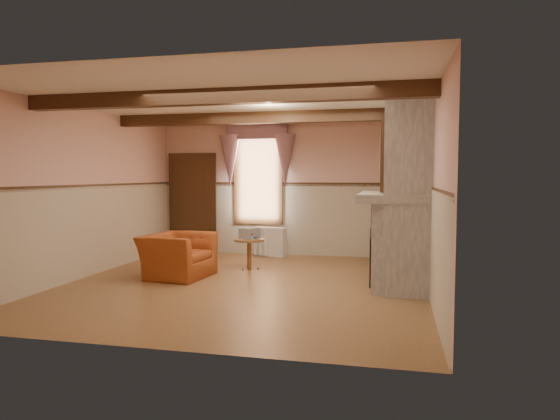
% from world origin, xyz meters
% --- Properties ---
extents(floor, '(5.50, 6.00, 0.01)m').
position_xyz_m(floor, '(0.00, 0.00, 0.00)').
color(floor, brown).
rests_on(floor, ground).
extents(ceiling, '(5.50, 6.00, 0.01)m').
position_xyz_m(ceiling, '(0.00, 0.00, 2.80)').
color(ceiling, silver).
rests_on(ceiling, wall_back).
extents(wall_back, '(5.50, 0.02, 2.80)m').
position_xyz_m(wall_back, '(0.00, 3.00, 1.40)').
color(wall_back, '#DBA697').
rests_on(wall_back, floor).
extents(wall_front, '(5.50, 0.02, 2.80)m').
position_xyz_m(wall_front, '(0.00, -3.00, 1.40)').
color(wall_front, '#DBA697').
rests_on(wall_front, floor).
extents(wall_left, '(0.02, 6.00, 2.80)m').
position_xyz_m(wall_left, '(-2.75, 0.00, 1.40)').
color(wall_left, '#DBA697').
rests_on(wall_left, floor).
extents(wall_right, '(0.02, 6.00, 2.80)m').
position_xyz_m(wall_right, '(2.75, 0.00, 1.40)').
color(wall_right, '#DBA697').
rests_on(wall_right, floor).
extents(wainscot, '(5.50, 6.00, 1.50)m').
position_xyz_m(wainscot, '(0.00, 0.00, 0.75)').
color(wainscot, '#C4B39E').
rests_on(wainscot, floor).
extents(chair_rail, '(5.50, 6.00, 0.08)m').
position_xyz_m(chair_rail, '(0.00, 0.00, 1.50)').
color(chair_rail, black).
rests_on(chair_rail, wainscot).
extents(firebox, '(0.20, 0.95, 0.90)m').
position_xyz_m(firebox, '(2.00, 0.60, 0.45)').
color(firebox, black).
rests_on(firebox, floor).
extents(armchair, '(1.08, 1.20, 0.72)m').
position_xyz_m(armchair, '(-1.25, 0.26, 0.36)').
color(armchair, '#994219').
rests_on(armchair, floor).
extents(side_table, '(0.67, 0.67, 0.55)m').
position_xyz_m(side_table, '(-0.28, 1.18, 0.28)').
color(side_table, brown).
rests_on(side_table, floor).
extents(book_stack, '(0.35, 0.39, 0.20)m').
position_xyz_m(book_stack, '(-0.28, 1.20, 0.65)').
color(book_stack, '#B7AD8C').
rests_on(book_stack, side_table).
extents(radiator, '(0.72, 0.37, 0.60)m').
position_xyz_m(radiator, '(-0.27, 2.70, 0.30)').
color(radiator, white).
rests_on(radiator, floor).
extents(bowl, '(0.31, 0.31, 0.08)m').
position_xyz_m(bowl, '(2.24, 0.58, 1.46)').
color(bowl, brown).
rests_on(bowl, mantel).
extents(mantel_clock, '(0.14, 0.24, 0.20)m').
position_xyz_m(mantel_clock, '(2.24, 1.16, 1.52)').
color(mantel_clock, black).
rests_on(mantel_clock, mantel).
extents(oil_lamp, '(0.11, 0.11, 0.28)m').
position_xyz_m(oil_lamp, '(2.24, 0.94, 1.56)').
color(oil_lamp, '#B97534').
rests_on(oil_lamp, mantel).
extents(candle_red, '(0.06, 0.06, 0.16)m').
position_xyz_m(candle_red, '(2.24, 0.24, 1.50)').
color(candle_red, '#B02215').
rests_on(candle_red, mantel).
extents(jar_yellow, '(0.06, 0.06, 0.12)m').
position_xyz_m(jar_yellow, '(2.24, 0.32, 1.48)').
color(jar_yellow, gold).
rests_on(jar_yellow, mantel).
extents(fireplace, '(0.85, 2.00, 2.80)m').
position_xyz_m(fireplace, '(2.42, 0.60, 1.40)').
color(fireplace, gray).
rests_on(fireplace, floor).
extents(mantel, '(1.05, 2.05, 0.12)m').
position_xyz_m(mantel, '(2.24, 0.60, 1.36)').
color(mantel, gray).
rests_on(mantel, fireplace).
extents(overmantel_mirror, '(0.06, 1.44, 1.04)m').
position_xyz_m(overmantel_mirror, '(2.06, 0.60, 1.97)').
color(overmantel_mirror, silver).
rests_on(overmantel_mirror, fireplace).
extents(door, '(1.10, 0.10, 2.10)m').
position_xyz_m(door, '(-2.10, 2.94, 1.05)').
color(door, black).
rests_on(door, floor).
extents(window, '(1.06, 0.08, 2.02)m').
position_xyz_m(window, '(-0.60, 2.97, 1.65)').
color(window, white).
rests_on(window, wall_back).
extents(window_drapes, '(1.30, 0.14, 1.40)m').
position_xyz_m(window_drapes, '(-0.60, 2.88, 2.25)').
color(window_drapes, gray).
rests_on(window_drapes, wall_back).
extents(ceiling_beam_front, '(5.50, 0.18, 0.20)m').
position_xyz_m(ceiling_beam_front, '(0.00, -1.20, 2.70)').
color(ceiling_beam_front, black).
rests_on(ceiling_beam_front, ceiling).
extents(ceiling_beam_back, '(5.50, 0.18, 0.20)m').
position_xyz_m(ceiling_beam_back, '(0.00, 1.20, 2.70)').
color(ceiling_beam_back, black).
rests_on(ceiling_beam_back, ceiling).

